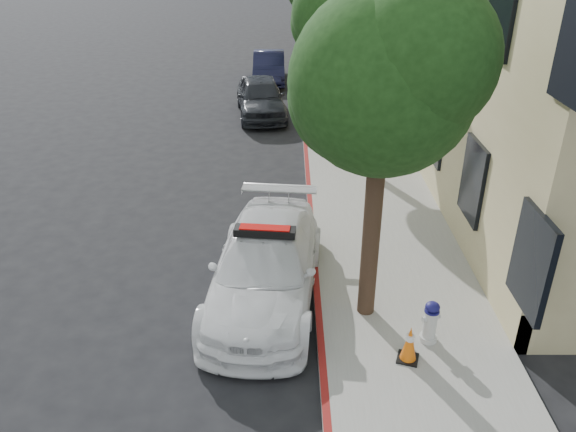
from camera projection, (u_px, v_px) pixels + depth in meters
The scene contains 10 objects.
ground at pixel (217, 258), 11.89m from camera, with size 120.00×120.00×0.00m, color black.
sidewalk at pixel (345, 114), 20.73m from camera, with size 3.20×50.00×0.15m, color gray.
curb_strip at pixel (303, 114), 20.73m from camera, with size 0.12×50.00×0.15m, color maroon.
tree_near at pixel (385, 81), 8.13m from camera, with size 2.92×2.82×5.62m.
tree_mid at pixel (340, 13), 15.29m from camera, with size 2.77×2.64×5.43m.
police_car at pixel (266, 266), 10.35m from camera, with size 2.38×4.86×1.51m.
parked_car_mid at pixel (261, 97), 20.50m from camera, with size 1.66×4.13×1.41m, color #212329.
parked_car_far at pixel (269, 67), 25.06m from camera, with size 1.37×3.92×1.29m, color black.
fire_hydrant at pixel (430, 322), 9.16m from camera, with size 0.32×0.29×0.76m.
traffic_cone at pixel (409, 344), 8.77m from camera, with size 0.42×0.42×0.63m.
Camera 1 is at (1.52, -10.14, 6.28)m, focal length 35.00 mm.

